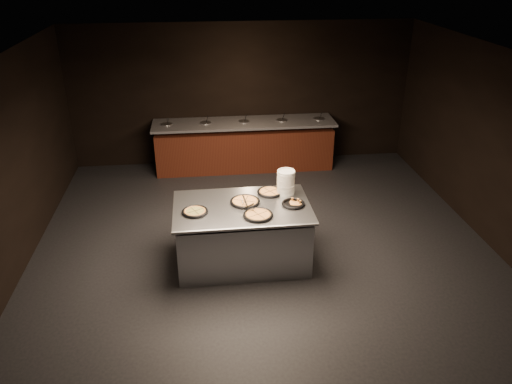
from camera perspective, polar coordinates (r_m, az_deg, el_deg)
room at (r=6.72m, az=1.42°, el=2.26°), size 7.02×8.02×2.92m
salad_bar at (r=10.38m, az=-1.34°, el=5.03°), size 3.70×0.83×1.18m
serving_counter at (r=7.22m, az=-1.56°, el=-4.98°), size 1.93×1.24×0.92m
plate_stack at (r=7.26m, az=3.44°, el=1.09°), size 0.26×0.26×0.36m
pan_veggie_whole at (r=6.85m, az=-7.00°, el=-2.23°), size 0.36×0.36×0.04m
pan_cheese_whole at (r=7.07m, az=-1.26°, el=-1.08°), size 0.43×0.43×0.04m
pan_cheese_slices_a at (r=7.34m, az=1.61°, el=0.02°), size 0.38×0.38×0.04m
pan_cheese_slices_b at (r=6.71m, az=0.24°, el=-2.63°), size 0.41×0.41×0.04m
pan_veggie_slices at (r=7.02m, az=4.28°, el=-1.34°), size 0.33×0.33×0.04m
server_left at (r=6.98m, az=-1.44°, el=-1.03°), size 0.16×0.28×0.14m
server_right at (r=6.78m, az=-0.59°, el=-1.85°), size 0.29×0.09×0.14m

